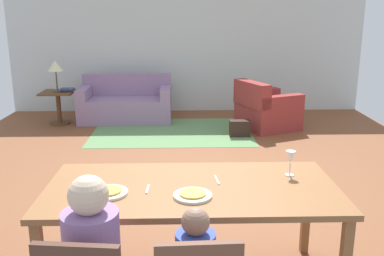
{
  "coord_description": "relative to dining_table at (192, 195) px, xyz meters",
  "views": [
    {
      "loc": [
        -0.13,
        -4.31,
        1.9
      ],
      "look_at": [
        -0.02,
        -0.39,
        0.85
      ],
      "focal_mm": 40.18,
      "sensor_mm": 36.0,
      "label": 1
    }
  ],
  "objects": [
    {
      "name": "ground_plane",
      "position": [
        0.06,
        2.39,
        -0.7
      ],
      "size": [
        6.9,
        6.79,
        0.02
      ],
      "primitive_type": "cube",
      "color": "brown"
    },
    {
      "name": "back_wall",
      "position": [
        0.06,
        5.83,
        0.66
      ],
      "size": [
        6.9,
        0.1,
        2.7
      ],
      "primitive_type": "cube",
      "color": "silver",
      "rests_on": "ground_plane"
    },
    {
      "name": "dining_table",
      "position": [
        0.0,
        0.0,
        0.0
      ],
      "size": [
        1.98,
        0.95,
        0.76
      ],
      "color": "brown",
      "rests_on": "ground_plane"
    },
    {
      "name": "plate_near_man",
      "position": [
        -0.55,
        -0.12,
        0.08
      ],
      "size": [
        0.25,
        0.25,
        0.02
      ],
      "primitive_type": "cylinder",
      "color": "white",
      "rests_on": "dining_table"
    },
    {
      "name": "pizza_near_man",
      "position": [
        -0.55,
        -0.12,
        0.09
      ],
      "size": [
        0.17,
        0.17,
        0.01
      ],
      "primitive_type": "cylinder",
      "color": "gold",
      "rests_on": "plate_near_man"
    },
    {
      "name": "plate_near_child",
      "position": [
        0.0,
        -0.18,
        0.08
      ],
      "size": [
        0.25,
        0.25,
        0.02
      ],
      "primitive_type": "cylinder",
      "color": "silver",
      "rests_on": "dining_table"
    },
    {
      "name": "pizza_near_child",
      "position": [
        0.0,
        -0.18,
        0.09
      ],
      "size": [
        0.17,
        0.17,
        0.01
      ],
      "primitive_type": "cylinder",
      "color": "gold",
      "rests_on": "plate_near_child"
    },
    {
      "name": "wine_glass",
      "position": [
        0.71,
        0.18,
        0.2
      ],
      "size": [
        0.07,
        0.07,
        0.19
      ],
      "color": "silver",
      "rests_on": "dining_table"
    },
    {
      "name": "fork",
      "position": [
        -0.3,
        -0.05,
        0.07
      ],
      "size": [
        0.02,
        0.15,
        0.01
      ],
      "primitive_type": "cube",
      "rotation": [
        0.0,
        0.0,
        -0.05
      ],
      "color": "silver",
      "rests_on": "dining_table"
    },
    {
      "name": "knife",
      "position": [
        0.18,
        0.1,
        0.07
      ],
      "size": [
        0.03,
        0.17,
        0.01
      ],
      "primitive_type": "cube",
      "rotation": [
        0.0,
        0.0,
        0.1
      ],
      "color": "silver",
      "rests_on": "dining_table"
    },
    {
      "name": "area_rug",
      "position": [
        -0.22,
        4.16,
        -0.69
      ],
      "size": [
        2.6,
        1.8,
        0.01
      ],
      "primitive_type": "cube",
      "color": "#5F8A54",
      "rests_on": "ground_plane"
    },
    {
      "name": "couch",
      "position": [
        -1.07,
        5.02,
        -0.39
      ],
      "size": [
        1.64,
        0.86,
        0.82
      ],
      "color": "gray",
      "rests_on": "ground_plane"
    },
    {
      "name": "armchair",
      "position": [
        1.37,
        4.34,
        -0.38
      ],
      "size": [
        1.13,
        1.12,
        0.82
      ],
      "color": "maroon",
      "rests_on": "ground_plane"
    },
    {
      "name": "side_table",
      "position": [
        -2.23,
        4.76,
        -0.32
      ],
      "size": [
        0.56,
        0.56,
        0.58
      ],
      "color": "#55351C",
      "rests_on": "ground_plane"
    },
    {
      "name": "table_lamp",
      "position": [
        -2.23,
        4.76,
        0.31
      ],
      "size": [
        0.26,
        0.26,
        0.54
      ],
      "color": "#473F2E",
      "rests_on": "side_table"
    },
    {
      "name": "book_lower",
      "position": [
        -2.04,
        4.81,
        -0.1
      ],
      "size": [
        0.22,
        0.16,
        0.03
      ],
      "primitive_type": "cube",
      "color": "brown",
      "rests_on": "side_table"
    },
    {
      "name": "book_upper",
      "position": [
        -2.05,
        4.77,
        -0.07
      ],
      "size": [
        0.22,
        0.16,
        0.03
      ],
      "primitive_type": "cube",
      "color": "navy",
      "rests_on": "book_lower"
    },
    {
      "name": "handbag",
      "position": [
        0.87,
        3.86,
        -0.56
      ],
      "size": [
        0.32,
        0.16,
        0.26
      ],
      "primitive_type": "cube",
      "color": "black",
      "rests_on": "ground_plane"
    }
  ]
}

